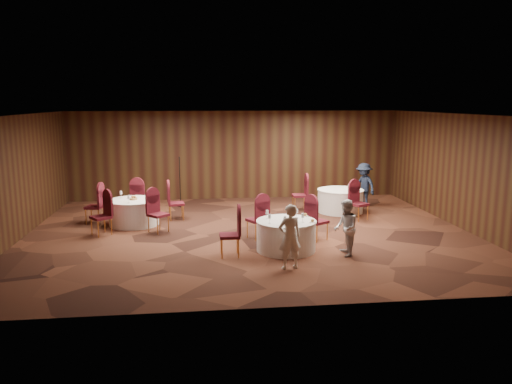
{
  "coord_description": "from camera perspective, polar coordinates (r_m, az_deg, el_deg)",
  "views": [
    {
      "loc": [
        -1.39,
        -13.11,
        3.56
      ],
      "look_at": [
        0.2,
        0.2,
        1.1
      ],
      "focal_mm": 35.0,
      "sensor_mm": 36.0,
      "label": 1
    }
  ],
  "objects": [
    {
      "name": "room_shell",
      "position": [
        13.28,
        -0.76,
        3.5
      ],
      "size": [
        12.0,
        12.0,
        12.0
      ],
      "color": "silver",
      "rests_on": "ground"
    },
    {
      "name": "chairs_main",
      "position": [
        12.5,
        1.54,
        -3.77
      ],
      "size": [
        2.95,
        2.07,
        1.0
      ],
      "color": "#3D0C13",
      "rests_on": "ground"
    },
    {
      "name": "table_main",
      "position": [
        12.04,
        3.46,
        -4.96
      ],
      "size": [
        1.44,
        1.44,
        0.74
      ],
      "color": "silver",
      "rests_on": "ground"
    },
    {
      "name": "ground",
      "position": [
        13.66,
        -0.74,
        -4.71
      ],
      "size": [
        12.0,
        12.0,
        0.0
      ],
      "primitive_type": "plane",
      "color": "black",
      "rests_on": "ground"
    },
    {
      "name": "man_c",
      "position": [
        17.28,
        12.22,
        0.79
      ],
      "size": [
        0.92,
        1.11,
        1.49
      ],
      "primitive_type": "imported",
      "rotation": [
        0.0,
        0.0,
        5.17
      ],
      "color": "black",
      "rests_on": "ground"
    },
    {
      "name": "tabletop_right",
      "position": [
        16.06,
        10.57,
        0.68
      ],
      "size": [
        0.08,
        0.08,
        0.22
      ],
      "color": "silver",
      "rests_on": "table_right"
    },
    {
      "name": "woman_b",
      "position": [
        11.74,
        10.21,
        -4.06
      ],
      "size": [
        0.56,
        0.69,
        1.32
      ],
      "primitive_type": "imported",
      "rotation": [
        0.0,
        0.0,
        4.61
      ],
      "color": "silver",
      "rests_on": "ground"
    },
    {
      "name": "woman_a",
      "position": [
        10.67,
        3.87,
        -5.13
      ],
      "size": [
        0.58,
        0.45,
        1.42
      ],
      "primitive_type": "imported",
      "rotation": [
        0.0,
        0.0,
        3.37
      ],
      "color": "silver",
      "rests_on": "ground"
    },
    {
      "name": "tabletop_main",
      "position": [
        11.85,
        4.15,
        -2.88
      ],
      "size": [
        1.13,
        1.04,
        0.22
      ],
      "color": "silver",
      "rests_on": "table_main"
    },
    {
      "name": "mic_stand",
      "position": [
        17.18,
        -8.66,
        0.03
      ],
      "size": [
        0.24,
        0.24,
        1.7
      ],
      "color": "black",
      "rests_on": "ground"
    },
    {
      "name": "tabletop_left",
      "position": [
        14.82,
        -13.84,
        -0.56
      ],
      "size": [
        0.92,
        0.81,
        0.22
      ],
      "color": "silver",
      "rests_on": "table_left"
    },
    {
      "name": "table_left",
      "position": [
        14.91,
        -13.76,
        -2.24
      ],
      "size": [
        1.46,
        1.46,
        0.74
      ],
      "color": "silver",
      "rests_on": "ground"
    },
    {
      "name": "chairs_left",
      "position": [
        14.91,
        -13.72,
        -1.75
      ],
      "size": [
        2.97,
        3.01,
        1.0
      ],
      "color": "#3D0C13",
      "rests_on": "ground"
    },
    {
      "name": "table_right",
      "position": [
        16.36,
        9.61,
        -0.97
      ],
      "size": [
        1.48,
        1.48,
        0.74
      ],
      "color": "silver",
      "rests_on": "ground"
    },
    {
      "name": "chairs_right",
      "position": [
        15.88,
        8.23,
        -0.82
      ],
      "size": [
        2.1,
        2.2,
        1.0
      ],
      "color": "#3D0C13",
      "rests_on": "ground"
    }
  ]
}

